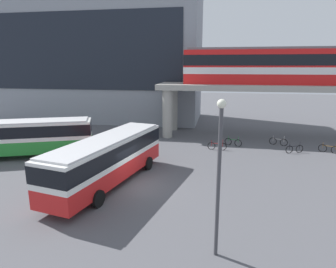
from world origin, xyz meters
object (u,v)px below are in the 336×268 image
Objects in this scene: train at (272,66)px; bicycle_brown at (329,149)px; bicycle_black at (294,149)px; bus_secondary at (25,135)px; station_building at (92,59)px; bicycle_green at (233,142)px; bicycle_silver at (278,142)px; bus_main at (108,156)px; pedestrian_walking_across at (62,130)px; bicycle_red at (217,146)px.

bicycle_brown is (4.70, -5.38, -7.45)m from train.
bus_secondary is at bearing -167.10° from bicycle_black.
bicycle_green is at bearing -32.74° from station_building.
bus_secondary reaches higher than bicycle_green.
bicycle_green and bicycle_silver have the same top height.
bus_secondary is (-9.26, 4.46, 0.00)m from bus_main.
train is at bearing 27.46° from bus_secondary.
station_building is 2.81× the size of bus_main.
bus_secondary is 6.27× the size of pedestrian_walking_across.
train reaches higher than bicycle_green.
station_building reaches higher than pedestrian_walking_across.
train is 11.11× the size of bicycle_black.
bus_secondary is at bearing 154.27° from bus_main.
bus_main is 6.74× the size of bicycle_black.
bicycle_green is 0.99× the size of bicycle_black.
station_building reaches higher than train.
bus_secondary is at bearing -82.79° from station_building.
bus_main is 10.28m from bus_secondary.
train is 11.09× the size of bicycle_silver.
bicycle_silver and bicycle_red have the same top height.
bicycle_brown is (10.13, 0.81, 0.00)m from bicycle_red.
bus_main is (11.80, -24.50, -6.75)m from station_building.
bicycle_brown is at bearing 31.15° from bus_main.
station_building reaches higher than bicycle_silver.
train is 11.28× the size of bicycle_green.
train is 8.22m from bicycle_silver.
pedestrian_walking_across reaches higher than bicycle_silver.
bus_secondary reaches higher than pedestrian_walking_across.
bicycle_black is at bearing -75.26° from train.
bicycle_black is (25.86, -14.69, -8.38)m from station_building.
bus_main is 6.86× the size of bicycle_brown.
bicycle_black is 1.02× the size of bicycle_brown.
bicycle_red is (-5.43, -6.19, -7.45)m from train.
bicycle_green is 18.47m from pedestrian_walking_across.
station_building is 25.83m from train.
bicycle_green and bicycle_red have the same top height.
bus_main is at bearing -25.73° from bus_secondary.
bus_main is 6.73× the size of bicycle_silver.
bicycle_red is (16.33, 5.12, -1.63)m from bus_secondary.
pedestrian_walking_across reaches higher than bicycle_black.
bicycle_brown is at bearing -2.03° from pedestrian_walking_across.
bus_secondary is (-21.76, -11.31, -5.82)m from train.
bus_main is 15.06m from pedestrian_walking_across.
bicycle_silver is (4.48, 0.98, 0.00)m from bicycle_green.
train reaches higher than pedestrian_walking_across.
station_building is 2.84× the size of bus_secondary.
train is 10.47× the size of pedestrian_walking_across.
bus_main is at bearing -148.85° from bicycle_brown.
train is 1.65× the size of bus_main.
station_building reaches higher than bus_main.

